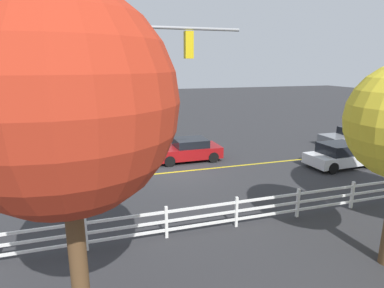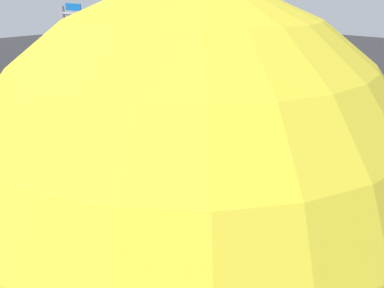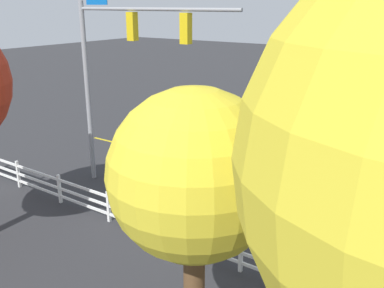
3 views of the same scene
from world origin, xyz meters
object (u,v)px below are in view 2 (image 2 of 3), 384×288
Objects in this scene: tree_0 at (72,185)px; tree_1 at (192,211)px; pedestrian at (106,145)px; car_2 at (266,152)px.

tree_1 reaches higher than tree_0.
tree_1 reaches higher than pedestrian.
car_2 is at bearing 29.71° from pedestrian.
tree_0 is at bearing -11.53° from tree_1.
pedestrian is 15.65m from tree_1.
tree_1 is at bearing 168.47° from tree_0.
pedestrian is at bearing -39.30° from tree_0.
pedestrian is 0.29× the size of tree_0.
pedestrian is 0.21× the size of tree_1.
pedestrian is at bearing 39.78° from car_2.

